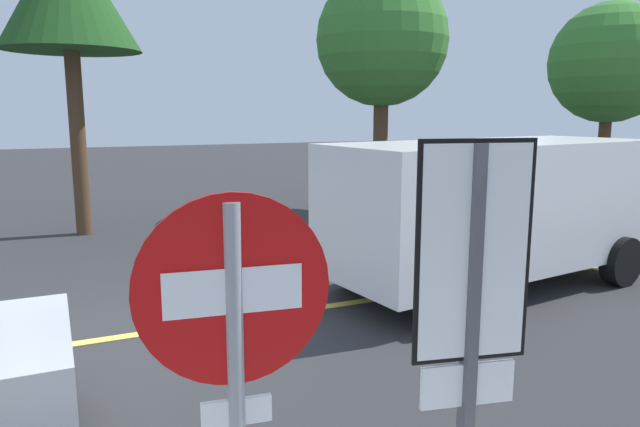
{
  "coord_description": "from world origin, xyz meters",
  "views": [
    {
      "loc": [
        -0.41,
        -6.91,
        2.63
      ],
      "look_at": [
        2.58,
        -0.27,
        1.36
      ],
      "focal_mm": 32.7,
      "sensor_mm": 36.0,
      "label": 1
    }
  ],
  "objects": [
    {
      "name": "ground_plane",
      "position": [
        0.0,
        0.0,
        0.0
      ],
      "size": [
        80.0,
        80.0,
        0.0
      ],
      "primitive_type": "plane",
      "color": "#2D2D30"
    },
    {
      "name": "lane_marking_centre",
      "position": [
        3.0,
        0.0,
        0.01
      ],
      "size": [
        28.0,
        0.16,
        0.01
      ],
      "primitive_type": "cube",
      "color": "#E0D14C"
    },
    {
      "name": "stop_sign",
      "position": [
        0.17,
        -4.83,
        1.6
      ],
      "size": [
        0.76,
        0.12,
        2.34
      ],
      "color": "gray",
      "rests_on": "ground_plane"
    },
    {
      "name": "speed_limit_sign",
      "position": [
        1.21,
        -4.93,
        1.76
      ],
      "size": [
        0.53,
        0.13,
        2.52
      ],
      "color": "#4C4C51",
      "rests_on": "ground_plane"
    },
    {
      "name": "white_van",
      "position": [
        5.47,
        -0.16,
        1.27
      ],
      "size": [
        5.42,
        2.81,
        2.2
      ],
      "color": "white",
      "rests_on": "ground_plane"
    },
    {
      "name": "tree_centre_verge",
      "position": [
        7.35,
        6.49,
        4.42
      ],
      "size": [
        3.39,
        3.39,
        6.15
      ],
      "color": "#513823",
      "rests_on": "ground_plane"
    },
    {
      "name": "tree_right_verge",
      "position": [
        14.46,
        5.53,
        4.01
      ],
      "size": [
        3.47,
        3.47,
        5.77
      ],
      "color": "#513823",
      "rests_on": "ground_plane"
    }
  ]
}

